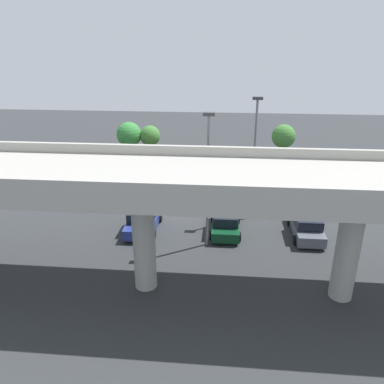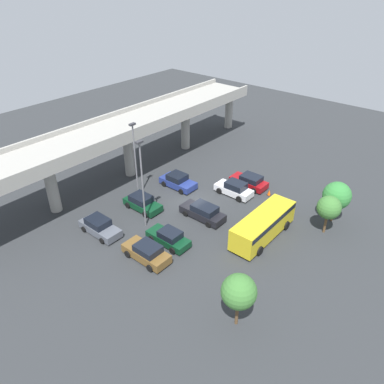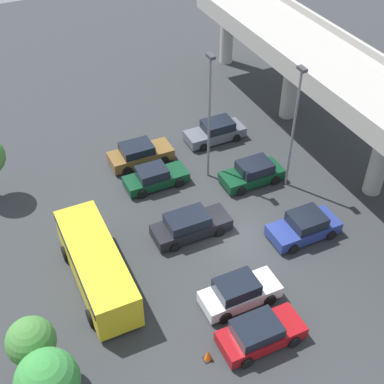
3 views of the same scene
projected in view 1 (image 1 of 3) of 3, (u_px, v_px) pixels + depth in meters
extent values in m
plane|color=#2D3033|center=(172.00, 208.00, 30.67)|extent=(90.34, 90.34, 0.00)
cube|color=#9E9B93|center=(141.00, 180.00, 18.61)|extent=(42.16, 6.20, 0.90)
cube|color=#9E9B93|center=(151.00, 150.00, 21.07)|extent=(42.16, 0.30, 0.55)
cube|color=#9E9B93|center=(125.00, 188.00, 15.61)|extent=(42.16, 0.30, 0.55)
cylinder|color=#9E9B93|center=(348.00, 248.00, 19.01)|extent=(1.21, 1.21, 5.85)
cylinder|color=#9E9B93|center=(144.00, 239.00, 19.87)|extent=(1.21, 1.21, 5.85)
cube|color=#515660|center=(306.00, 228.00, 26.28)|extent=(1.83, 4.55, 0.74)
cube|color=black|center=(308.00, 220.00, 25.80)|extent=(1.69, 2.25, 0.67)
cylinder|color=black|center=(289.00, 221.00, 27.75)|extent=(0.22, 0.60, 0.60)
cylinder|color=black|center=(315.00, 222.00, 27.60)|extent=(0.22, 0.60, 0.60)
cylinder|color=black|center=(295.00, 240.00, 25.14)|extent=(0.22, 0.60, 0.60)
cylinder|color=black|center=(324.00, 241.00, 24.99)|extent=(0.22, 0.60, 0.60)
cube|color=#0C381E|center=(255.00, 194.00, 32.20)|extent=(1.73, 4.37, 0.65)
cube|color=black|center=(255.00, 186.00, 32.22)|extent=(1.59, 1.99, 0.65)
cylinder|color=black|center=(267.00, 202.00, 30.95)|extent=(0.22, 0.65, 0.65)
cylinder|color=black|center=(245.00, 202.00, 31.09)|extent=(0.22, 0.65, 0.65)
cylinder|color=black|center=(264.00, 190.00, 33.45)|extent=(0.22, 0.65, 0.65)
cylinder|color=black|center=(244.00, 190.00, 33.59)|extent=(0.22, 0.65, 0.65)
cube|color=#0C381E|center=(225.00, 225.00, 26.76)|extent=(1.87, 4.32, 0.69)
cube|color=black|center=(226.00, 217.00, 26.33)|extent=(1.72, 2.24, 0.68)
cylinder|color=black|center=(213.00, 218.00, 28.15)|extent=(0.22, 0.65, 0.65)
cylinder|color=black|center=(238.00, 219.00, 28.00)|extent=(0.22, 0.65, 0.65)
cylinder|color=black|center=(211.00, 235.00, 25.68)|extent=(0.22, 0.65, 0.65)
cylinder|color=black|center=(239.00, 237.00, 25.52)|extent=(0.22, 0.65, 0.65)
cube|color=black|center=(193.00, 192.00, 32.48)|extent=(1.83, 4.89, 0.73)
cube|color=black|center=(193.00, 184.00, 32.47)|extent=(1.68, 2.57, 0.67)
cylinder|color=black|center=(203.00, 202.00, 31.09)|extent=(0.22, 0.60, 0.60)
cylinder|color=black|center=(180.00, 201.00, 31.25)|extent=(0.22, 0.60, 0.60)
cylinder|color=black|center=(205.00, 189.00, 33.89)|extent=(0.22, 0.60, 0.60)
cylinder|color=black|center=(184.00, 188.00, 34.05)|extent=(0.22, 0.60, 0.60)
cube|color=navy|center=(143.00, 222.00, 27.03)|extent=(1.98, 4.40, 0.74)
cube|color=black|center=(142.00, 214.00, 26.63)|extent=(1.82, 2.05, 0.69)
cylinder|color=black|center=(134.00, 217.00, 28.46)|extent=(0.22, 0.65, 0.65)
cylinder|color=black|center=(160.00, 218.00, 28.29)|extent=(0.22, 0.65, 0.65)
cylinder|color=black|center=(125.00, 234.00, 25.93)|extent=(0.22, 0.65, 0.65)
cylinder|color=black|center=(154.00, 235.00, 25.77)|extent=(0.22, 0.65, 0.65)
cube|color=silver|center=(126.00, 190.00, 32.81)|extent=(1.77, 4.38, 0.74)
cube|color=black|center=(126.00, 182.00, 32.77)|extent=(1.63, 2.22, 0.73)
cylinder|color=black|center=(133.00, 199.00, 31.56)|extent=(0.22, 0.71, 0.71)
cylinder|color=black|center=(112.00, 198.00, 31.70)|extent=(0.22, 0.71, 0.71)
cylinder|color=black|center=(140.00, 187.00, 34.06)|extent=(0.22, 0.71, 0.71)
cylinder|color=black|center=(120.00, 187.00, 34.21)|extent=(0.22, 0.71, 0.71)
cube|color=maroon|center=(97.00, 189.00, 33.30)|extent=(1.91, 4.41, 0.70)
cube|color=black|center=(98.00, 180.00, 33.34)|extent=(1.75, 2.32, 0.63)
cylinder|color=black|center=(104.00, 197.00, 32.03)|extent=(0.22, 0.66, 0.66)
cylinder|color=black|center=(82.00, 196.00, 32.19)|extent=(0.22, 0.66, 0.66)
cylinder|color=black|center=(113.00, 186.00, 34.55)|extent=(0.22, 0.66, 0.66)
cylinder|color=black|center=(92.00, 185.00, 34.71)|extent=(0.22, 0.66, 0.66)
cube|color=brown|center=(289.00, 194.00, 31.96)|extent=(1.88, 4.56, 0.79)
cube|color=black|center=(289.00, 185.00, 31.95)|extent=(1.73, 2.22, 0.62)
cylinder|color=black|center=(303.00, 204.00, 30.67)|extent=(0.22, 0.67, 0.67)
cylinder|color=black|center=(279.00, 203.00, 30.83)|extent=(0.22, 0.67, 0.67)
cylinder|color=black|center=(297.00, 191.00, 33.28)|extent=(0.22, 0.67, 0.67)
cylinder|color=black|center=(275.00, 190.00, 33.44)|extent=(0.22, 0.67, 0.67)
cube|color=gold|center=(186.00, 161.00, 38.19)|extent=(8.14, 2.43, 2.22)
cube|color=black|center=(186.00, 154.00, 37.89)|extent=(7.98, 2.47, 0.49)
cylinder|color=black|center=(160.00, 173.00, 37.59)|extent=(0.89, 0.29, 0.89)
cylinder|color=black|center=(164.00, 165.00, 39.87)|extent=(0.89, 0.29, 0.89)
cylinder|color=black|center=(210.00, 174.00, 37.18)|extent=(0.89, 0.29, 0.89)
cylinder|color=black|center=(211.00, 167.00, 39.46)|extent=(0.89, 0.29, 0.89)
cylinder|color=slate|center=(254.00, 162.00, 27.36)|extent=(0.16, 0.16, 8.98)
cube|color=#333338|center=(258.00, 98.00, 25.65)|extent=(0.70, 0.35, 0.20)
cylinder|color=slate|center=(208.00, 184.00, 23.58)|extent=(0.16, 0.16, 8.64)
cube|color=#333338|center=(209.00, 114.00, 21.93)|extent=(0.70, 0.35, 0.20)
cylinder|color=brown|center=(282.00, 155.00, 41.11)|extent=(0.24, 0.24, 2.14)
sphere|color=#3D7533|center=(284.00, 136.00, 40.31)|extent=(2.55, 2.55, 2.55)
cylinder|color=brown|center=(151.00, 152.00, 42.67)|extent=(0.24, 0.24, 1.91)
sphere|color=#3D7533|center=(150.00, 136.00, 41.95)|extent=(2.29, 2.29, 2.29)
cylinder|color=brown|center=(130.00, 153.00, 42.69)|extent=(0.24, 0.24, 1.84)
sphere|color=#337F38|center=(129.00, 135.00, 41.90)|extent=(2.79, 2.79, 2.79)
cube|color=black|center=(110.00, 183.00, 36.16)|extent=(0.44, 0.44, 0.04)
cone|color=#EA590F|center=(109.00, 179.00, 36.04)|extent=(0.40, 0.40, 0.70)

